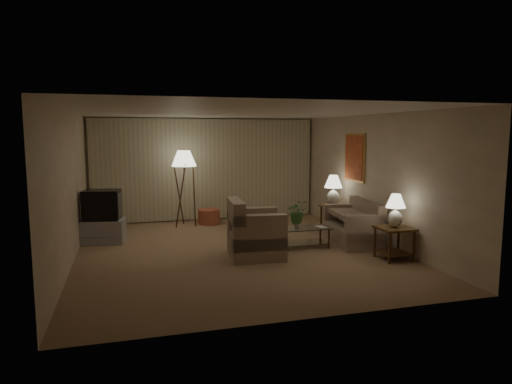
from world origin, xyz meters
TOP-DOWN VIEW (x-y plane):
  - ground at (0.00, 0.00)m, footprint 7.00×7.00m
  - room_shell at (0.02, 1.51)m, footprint 6.04×7.02m
  - sofa at (2.50, -0.05)m, footprint 1.80×1.20m
  - armchair at (0.26, -0.53)m, footprint 1.20×1.16m
  - side_table_near at (2.65, -1.40)m, footprint 0.60×0.60m
  - side_table_far at (2.65, 1.20)m, footprint 0.53×0.45m
  - table_lamp_near at (2.65, -1.40)m, footprint 0.35×0.35m
  - table_lamp_far at (2.65, 1.20)m, footprint 0.42×0.42m
  - coffee_table at (1.38, -0.15)m, footprint 1.03×0.56m
  - tv_cabinet at (-2.55, 1.40)m, footprint 1.06×0.84m
  - crt_tv at (-2.55, 1.40)m, footprint 0.90×0.76m
  - floor_lamp at (-0.66, 2.69)m, footprint 0.61×0.61m
  - ottoman at (-0.04, 2.81)m, footprint 0.72×0.72m
  - vase at (1.23, -0.15)m, footprint 0.15×0.15m
  - flowers at (1.23, -0.15)m, footprint 0.48×0.43m
  - book at (1.63, -0.25)m, footprint 0.20×0.25m

SIDE VIEW (x-z plane):
  - ground at x=0.00m, z-range 0.00..0.00m
  - ottoman at x=-0.04m, z-range 0.00..0.37m
  - tv_cabinet at x=-2.55m, z-range 0.00..0.50m
  - coffee_table at x=1.38m, z-range 0.07..0.48m
  - sofa at x=2.50m, z-range 0.00..0.71m
  - side_table_far at x=2.65m, z-range 0.10..0.70m
  - side_table_near at x=2.65m, z-range 0.12..0.72m
  - book at x=1.63m, z-range 0.41..0.43m
  - armchair at x=0.26m, z-range 0.00..0.86m
  - vase at x=1.23m, z-range 0.42..0.56m
  - flowers at x=1.23m, z-range 0.56..1.03m
  - crt_tv at x=-2.55m, z-range 0.50..1.13m
  - table_lamp_near at x=2.65m, z-range 0.66..1.27m
  - floor_lamp at x=-0.66m, z-range 0.04..1.92m
  - table_lamp_far at x=2.65m, z-range 0.67..1.39m
  - room_shell at x=0.02m, z-range 0.39..3.11m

